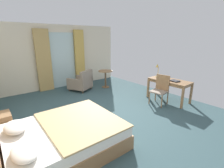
{
  "coord_description": "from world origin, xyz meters",
  "views": [
    {
      "loc": [
        -2.47,
        -3.3,
        2.1
      ],
      "look_at": [
        0.34,
        0.22,
        0.79
      ],
      "focal_mm": 25.87,
      "sensor_mm": 36.0,
      "label": 1
    }
  ],
  "objects_px": {
    "bed": "(61,137)",
    "writing_desk": "(169,82)",
    "desk_chair": "(161,88)",
    "armchair_by_window": "(81,82)",
    "round_cafe_table": "(105,75)",
    "desk_lamp": "(157,68)",
    "closed_book": "(175,81)"
  },
  "relations": [
    {
      "from": "desk_chair",
      "to": "round_cafe_table",
      "type": "xyz_separation_m",
      "value": [
        -0.33,
        2.55,
        0.02
      ]
    },
    {
      "from": "desk_lamp",
      "to": "armchair_by_window",
      "type": "distance_m",
      "value": 3.03
    },
    {
      "from": "writing_desk",
      "to": "armchair_by_window",
      "type": "relative_size",
      "value": 1.32
    },
    {
      "from": "writing_desk",
      "to": "round_cafe_table",
      "type": "xyz_separation_m",
      "value": [
        -0.79,
        2.56,
        -0.1
      ]
    },
    {
      "from": "bed",
      "to": "closed_book",
      "type": "height_order",
      "value": "bed"
    },
    {
      "from": "round_cafe_table",
      "to": "bed",
      "type": "bearing_deg",
      "value": -138.09
    },
    {
      "from": "writing_desk",
      "to": "closed_book",
      "type": "xyz_separation_m",
      "value": [
        -0.03,
        -0.2,
        0.11
      ]
    },
    {
      "from": "closed_book",
      "to": "armchair_by_window",
      "type": "distance_m",
      "value": 3.55
    },
    {
      "from": "closed_book",
      "to": "armchair_by_window",
      "type": "xyz_separation_m",
      "value": [
        -1.78,
        3.04,
        -0.41
      ]
    },
    {
      "from": "closed_book",
      "to": "round_cafe_table",
      "type": "bearing_deg",
      "value": 111.36
    },
    {
      "from": "writing_desk",
      "to": "desk_lamp",
      "type": "bearing_deg",
      "value": 78.52
    },
    {
      "from": "writing_desk",
      "to": "armchair_by_window",
      "type": "height_order",
      "value": "armchair_by_window"
    },
    {
      "from": "desk_chair",
      "to": "bed",
      "type": "bearing_deg",
      "value": -176.4
    },
    {
      "from": "desk_chair",
      "to": "desk_lamp",
      "type": "height_order",
      "value": "desk_lamp"
    },
    {
      "from": "desk_chair",
      "to": "armchair_by_window",
      "type": "relative_size",
      "value": 0.92
    },
    {
      "from": "writing_desk",
      "to": "armchair_by_window",
      "type": "xyz_separation_m",
      "value": [
        -1.81,
        2.84,
        -0.31
      ]
    },
    {
      "from": "writing_desk",
      "to": "round_cafe_table",
      "type": "height_order",
      "value": "round_cafe_table"
    },
    {
      "from": "bed",
      "to": "round_cafe_table",
      "type": "height_order",
      "value": "bed"
    },
    {
      "from": "closed_book",
      "to": "bed",
      "type": "bearing_deg",
      "value": -173.94
    },
    {
      "from": "bed",
      "to": "writing_desk",
      "type": "distance_m",
      "value": 3.89
    },
    {
      "from": "armchair_by_window",
      "to": "desk_chair",
      "type": "bearing_deg",
      "value": -64.44
    },
    {
      "from": "writing_desk",
      "to": "desk_chair",
      "type": "xyz_separation_m",
      "value": [
        -0.46,
        0.01,
        -0.12
      ]
    },
    {
      "from": "round_cafe_table",
      "to": "desk_lamp",
      "type": "bearing_deg",
      "value": -65.14
    },
    {
      "from": "writing_desk",
      "to": "desk_lamp",
      "type": "xyz_separation_m",
      "value": [
        0.12,
        0.6,
        0.38
      ]
    },
    {
      "from": "writing_desk",
      "to": "round_cafe_table",
      "type": "bearing_deg",
      "value": 107.05
    },
    {
      "from": "round_cafe_table",
      "to": "writing_desk",
      "type": "bearing_deg",
      "value": -72.95
    },
    {
      "from": "bed",
      "to": "desk_lamp",
      "type": "bearing_deg",
      "value": 11.39
    },
    {
      "from": "desk_lamp",
      "to": "armchair_by_window",
      "type": "height_order",
      "value": "desk_lamp"
    },
    {
      "from": "desk_chair",
      "to": "armchair_by_window",
      "type": "distance_m",
      "value": 3.14
    },
    {
      "from": "armchair_by_window",
      "to": "bed",
      "type": "bearing_deg",
      "value": -124.07
    },
    {
      "from": "desk_lamp",
      "to": "bed",
      "type": "bearing_deg",
      "value": -168.61
    },
    {
      "from": "closed_book",
      "to": "round_cafe_table",
      "type": "distance_m",
      "value": 2.88
    }
  ]
}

